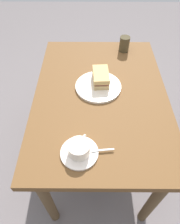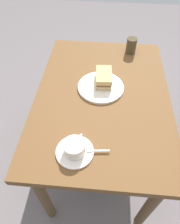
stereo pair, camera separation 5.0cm
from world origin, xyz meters
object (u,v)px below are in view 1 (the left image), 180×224
Objects in this scene: sandwich_front at (100,77)px; spoon at (98,150)px; sandwich_plate at (98,87)px; coffee_cup at (79,148)px; dining_table at (100,106)px; drinking_glass at (124,44)px; coffee_saucer at (79,153)px.

spoon is (-0.43, 0.02, -0.03)m from sandwich_front.
sandwich_front reaches higher than sandwich_plate.
coffee_cup reaches higher than sandwich_plate.
drinking_glass is at bearing -21.80° from dining_table.
coffee_cup reaches higher than coffee_saucer.
dining_table is at bearing -15.60° from coffee_saucer.
dining_table is 0.12m from sandwich_plate.
spoon is at bearing -84.45° from coffee_saucer.
dining_table is 0.39m from coffee_saucer.
spoon reaches higher than dining_table.
sandwich_plate is 1.55× the size of coffee_saucer.
sandwich_plate is 2.50× the size of spoon.
coffee_saucer is at bearing 164.40° from dining_table.
sandwich_plate is 0.39m from spoon.
drinking_glass reaches higher than sandwich_plate.
coffee_saucer reaches higher than dining_table.
coffee_saucer is at bearing 167.88° from sandwich_plate.
sandwich_plate is 2.60× the size of drinking_glass.
sandwich_plate is at bearing -0.99° from spoon.
sandwich_front is 1.52× the size of drinking_glass.
sandwich_plate is 0.05m from sandwich_front.
sandwich_front is 0.45m from coffee_saucer.
drinking_glass is at bearing -25.98° from sandwich_plate.
coffee_saucer is (-0.44, 0.10, -0.04)m from sandwich_front.
dining_table is at bearing -177.85° from sandwich_front.
coffee_saucer is 1.68× the size of drinking_glass.
sandwich_front reaches higher than coffee_cup.
spoon is at bearing 179.01° from sandwich_plate.
coffee_cup is at bearing -21.08° from coffee_saucer.
drinking_glass is at bearing -18.93° from coffee_saucer.
coffee_saucer is 0.08m from spoon.
sandwich_front is 0.91× the size of coffee_saucer.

